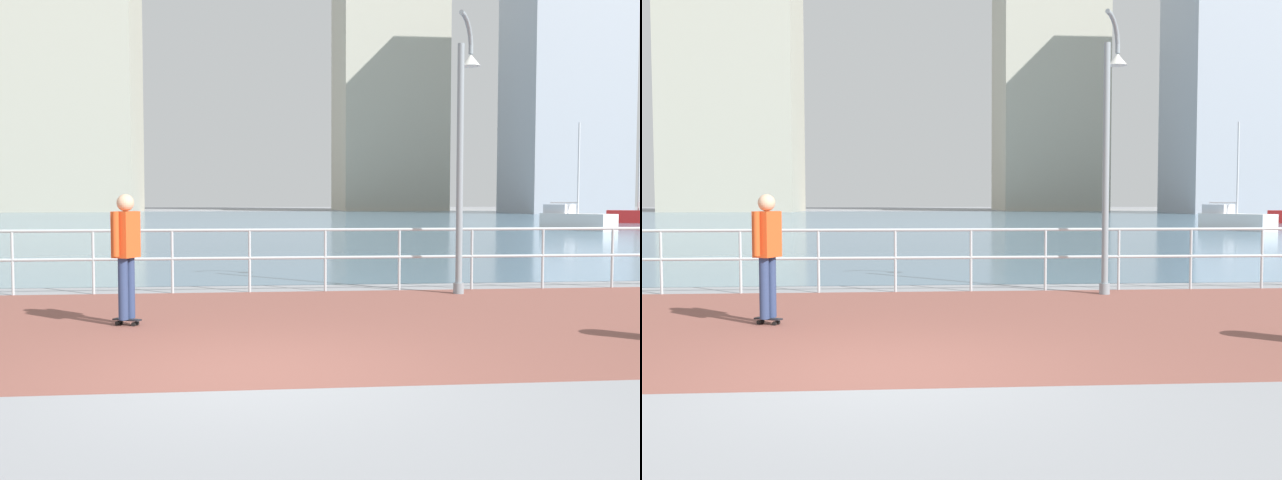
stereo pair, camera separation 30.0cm
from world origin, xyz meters
TOP-DOWN VIEW (x-y plane):
  - ground at (0.00, 40.00)m, footprint 220.00×220.00m
  - brick_paving at (0.00, 2.82)m, footprint 28.00×6.89m
  - harbor_water at (0.00, 51.27)m, footprint 180.00×88.00m
  - waterfront_railing at (-0.00, 6.27)m, footprint 25.25×0.06m
  - lamppost at (3.87, 5.80)m, footprint 0.59×0.72m
  - skateboarder at (-1.68, 2.91)m, footprint 0.41×0.54m
  - sailboat_blue at (18.33, 31.83)m, footprint 3.10×4.36m
  - sailboat_gray at (28.16, 42.28)m, footprint 4.34×3.18m
  - tower_concrete at (21.90, 104.31)m, footprint 15.26×17.17m
  - tower_glass at (38.79, 78.91)m, footprint 12.10×12.50m
  - tower_beige at (-23.18, 94.28)m, footprint 17.31×12.18m

SIDE VIEW (x-z plane):
  - ground at x=0.00m, z-range 0.00..0.00m
  - harbor_water at x=0.00m, z-range 0.00..0.00m
  - brick_paving at x=0.00m, z-range 0.00..0.01m
  - sailboat_blue at x=18.33m, z-range -2.41..3.54m
  - sailboat_gray at x=28.16m, z-range -2.41..3.54m
  - waterfront_railing at x=0.00m, z-range 0.22..1.40m
  - skateboarder at x=-1.68m, z-range 0.18..1.97m
  - lamppost at x=3.87m, z-range 0.27..5.35m
  - tower_concrete at x=21.90m, z-range -0.83..36.81m
  - tower_beige at x=-23.18m, z-range -0.83..37.23m
  - tower_glass at x=38.79m, z-range -0.83..37.69m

